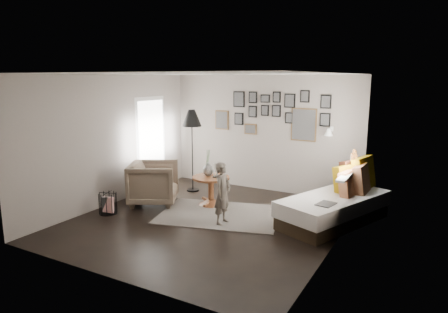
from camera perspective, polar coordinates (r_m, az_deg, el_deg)
The scene contains 23 objects.
ground at distance 7.30m, azimuth -2.28°, elevation -9.14°, with size 4.80×4.80×0.00m, color black.
wall_back at distance 9.06m, azimuth 5.56°, elevation 3.32°, with size 4.50×4.50×0.00m, color #9D9289.
wall_front at distance 5.11m, azimuth -16.52°, elevation -3.29°, with size 4.50×4.50×0.00m, color #9D9289.
wall_left at distance 8.33m, azimuth -15.71°, elevation 2.26°, with size 4.80×4.80×0.00m, color #9D9289.
wall_right at distance 6.11m, azimuth 15.97°, elevation -0.91°, with size 4.80×4.80×0.00m, color #9D9289.
ceiling at distance 6.84m, azimuth -2.45°, elevation 11.73°, with size 4.80×4.80×0.00m, color white.
door_left at distance 9.24m, azimuth -10.35°, elevation 1.77°, with size 0.00×2.14×2.14m.
window_right at distance 7.49m, azimuth 17.62°, elevation -1.70°, with size 0.15×1.32×1.30m.
gallery_wall at distance 8.89m, azimuth 7.28°, elevation 6.00°, with size 2.74×0.03×1.08m.
wall_sconce at distance 8.29m, azimuth 14.72°, elevation 3.40°, with size 0.18×0.36×0.16m.
rug at distance 7.59m, azimuth -0.62°, elevation -8.26°, with size 2.21×1.55×0.01m, color #B3A99D.
pedestal_table at distance 8.09m, azimuth -1.86°, elevation -5.05°, with size 0.75×0.75×0.59m.
vase at distance 8.02m, azimuth -2.29°, elevation -1.65°, with size 0.21×0.21×0.53m.
candles at distance 7.92m, azimuth -1.19°, elevation -2.03°, with size 0.13×0.13×0.28m.
daybed at distance 7.43m, azimuth 15.63°, elevation -6.40°, with size 1.68×2.39×1.09m.
magazine_on_daybed at distance 6.77m, azimuth 14.37°, elevation -6.59°, with size 0.24×0.33×0.02m, color black.
armchair at distance 8.26m, azimuth -10.02°, elevation -3.75°, with size 0.92×0.94×0.86m, color brown.
armchair_cushion at distance 8.26m, azimuth -9.65°, elevation -3.36°, with size 0.39×0.39×0.10m, color white.
floor_lamp at distance 8.87m, azimuth -4.62°, elevation 5.07°, with size 0.43×0.43×1.85m.
magazine_basket at distance 7.91m, azimuth -16.25°, elevation -6.44°, with size 0.40×0.40×0.40m.
demijohn_large at distance 7.03m, azimuth 11.04°, elevation -8.58°, with size 0.31×0.31×0.47m.
demijohn_small at distance 6.84m, azimuth 13.54°, elevation -9.45°, with size 0.28×0.28×0.43m.
child at distance 6.98m, azimuth -0.21°, elevation -5.29°, with size 0.40×0.26×1.11m, color #5D5349.
Camera 1 is at (3.56, -5.84, 2.54)m, focal length 32.00 mm.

